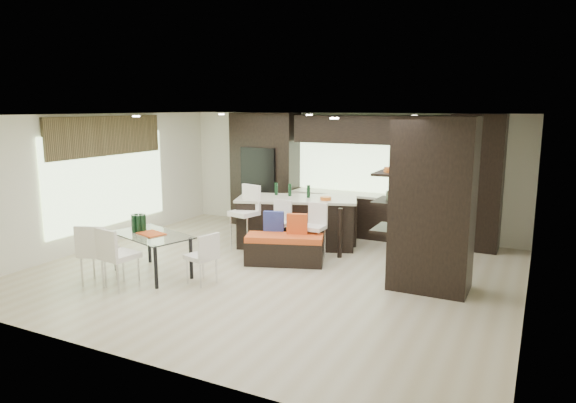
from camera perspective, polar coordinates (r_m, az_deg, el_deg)
The scene contains 22 objects.
ground at distance 9.02m, azimuth -1.72°, elevation -7.83°, with size 8.00×8.00×0.00m, color #C0B293.
back_wall at distance 11.85m, azimuth 6.30°, elevation 3.23°, with size 8.00×0.02×2.70m, color white.
left_wall at distance 11.14m, azimuth -20.20°, elevation 2.18°, with size 0.02×7.00×2.70m, color white.
right_wall at distance 7.68m, azimuth 25.53°, elevation -1.69°, with size 0.02×7.00×2.70m, color white.
ceiling at distance 8.57m, azimuth -1.82°, elevation 9.59°, with size 8.00×7.00×0.02m, color white.
window_left at distance 11.25m, azimuth -19.32°, elevation 2.31°, with size 0.04×3.20×1.90m, color #B2D199.
window_back at distance 11.60m, azimuth 9.04°, elevation 4.00°, with size 3.40×0.04×1.20m, color #B2D199.
stone_accent at distance 11.14m, azimuth -19.50°, elevation 6.89°, with size 0.08×3.00×0.80m, color brown.
ceiling_spots at distance 8.79m, azimuth -1.04°, elevation 9.48°, with size 4.00×3.00×0.02m, color white.
back_cabinetry at distance 11.38m, azimuth 8.08°, elevation 2.89°, with size 6.80×0.68×2.70m, color black.
refrigerator at distance 12.36m, azimuth -2.64°, elevation 1.70°, with size 0.90×0.68×1.90m, color black.
partition_column at distance 8.20m, azimuth 15.81°, elevation -0.33°, with size 1.20×0.80×2.70m, color black.
kitchen_island at distance 10.57m, azimuth 0.98°, elevation -2.24°, with size 2.42×1.04×1.01m, color black.
stool_left at distance 10.18m, azimuth -4.90°, elevation -2.62°, with size 0.47×0.47×1.06m, color white.
stool_mid at distance 9.88m, azimuth -1.06°, elevation -3.58°, with size 0.38×0.38×0.86m, color white.
stool_right at distance 9.57m, azimuth 2.89°, elevation -4.06°, with size 0.38×0.38×0.86m, color white.
bench at distance 9.39m, azimuth -0.40°, elevation -5.35°, with size 1.41×0.54×0.54m, color black.
floor_vase at distance 9.11m, azimuth 12.58°, elevation -4.39°, with size 0.39×0.39×1.07m, color #44513A, non-canonical shape.
dining_table at distance 9.09m, azimuth -14.84°, elevation -5.70°, with size 1.47×0.83×0.71m, color white.
chair_near at distance 8.55m, azimuth -18.17°, elevation -6.18°, with size 0.50×0.50×0.92m, color white.
chair_far at distance 8.86m, azimuth -20.31°, elevation -5.70°, with size 0.50×0.50×0.92m, color white.
chair_end at distance 8.45m, azimuth -9.59°, elevation -6.44°, with size 0.42×0.42×0.78m, color white.
Camera 1 is at (4.08, -7.53, 2.83)m, focal length 32.00 mm.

